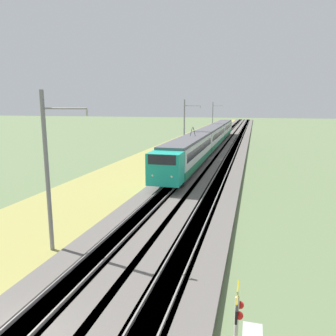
% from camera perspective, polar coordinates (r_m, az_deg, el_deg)
% --- Properties ---
extents(ballast_main, '(240.00, 4.40, 0.30)m').
position_cam_1_polar(ballast_main, '(58.06, 7.50, 3.35)').
color(ballast_main, '#605B56').
rests_on(ballast_main, ground).
extents(ballast_adjacent, '(240.00, 4.40, 0.30)m').
position_cam_1_polar(ballast_adjacent, '(57.70, 11.45, 3.18)').
color(ballast_adjacent, '#605B56').
rests_on(ballast_adjacent, ground).
extents(track_main, '(240.00, 1.57, 0.45)m').
position_cam_1_polar(track_main, '(58.06, 7.50, 3.36)').
color(track_main, '#4C4238').
rests_on(track_main, ground).
extents(track_adjacent, '(240.00, 1.57, 0.45)m').
position_cam_1_polar(track_adjacent, '(57.70, 11.45, 3.19)').
color(track_adjacent, '#4C4238').
rests_on(track_adjacent, ground).
extents(grass_verge, '(240.00, 9.16, 0.12)m').
position_cam_1_polar(grass_verge, '(59.13, 1.64, 3.49)').
color(grass_verge, '#99934C').
rests_on(grass_verge, ground).
extents(passenger_train, '(61.29, 3.00, 5.07)m').
position_cam_1_polar(passenger_train, '(56.99, 7.45, 5.47)').
color(passenger_train, '#19A88E').
rests_on(passenger_train, ground).
extents(crossing_signal_far, '(0.70, 0.23, 3.29)m').
position_cam_1_polar(crossing_signal_far, '(9.55, 11.86, -25.86)').
color(crossing_signal_far, beige).
rests_on(crossing_signal_far, ground).
extents(catenary_mast_near, '(0.22, 2.56, 8.42)m').
position_cam_1_polar(catenary_mast_near, '(17.69, -20.17, -0.62)').
color(catenary_mast_near, slate).
rests_on(catenary_mast_near, ground).
extents(catenary_mast_mid, '(0.22, 2.56, 8.49)m').
position_cam_1_polar(catenary_mast_mid, '(48.97, 2.91, 7.03)').
color(catenary_mast_mid, slate).
rests_on(catenary_mast_mid, ground).
extents(catenary_mast_far, '(0.22, 2.56, 8.42)m').
position_cam_1_polar(catenary_mast_far, '(82.14, 7.80, 8.48)').
color(catenary_mast_far, slate).
rests_on(catenary_mast_far, ground).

